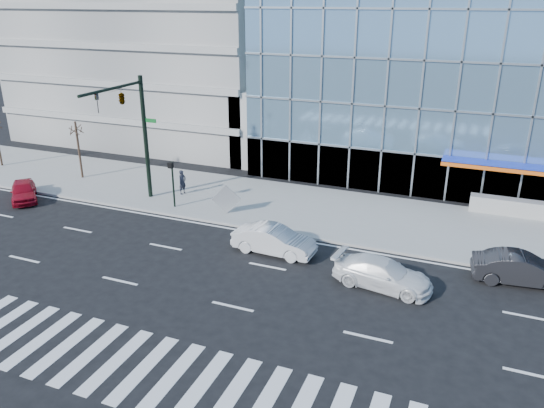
{
  "coord_description": "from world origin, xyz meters",
  "views": [
    {
      "loc": [
        9.09,
        -21.9,
        12.71
      ],
      "look_at": [
        -0.97,
        3.0,
        2.15
      ],
      "focal_mm": 35.0,
      "sensor_mm": 36.0,
      "label": 1
    }
  ],
  "objects": [
    {
      "name": "ground",
      "position": [
        0.0,
        0.0,
        0.0
      ],
      "size": [
        160.0,
        160.0,
        0.0
      ],
      "primitive_type": "plane",
      "color": "black",
      "rests_on": "ground"
    },
    {
      "name": "sidewalk",
      "position": [
        0.0,
        8.0,
        0.07
      ],
      "size": [
        120.0,
        8.0,
        0.15
      ],
      "primitive_type": "cube",
      "color": "gray",
      "rests_on": "ground"
    },
    {
      "name": "parking_garage",
      "position": [
        -20.0,
        26.0,
        10.0
      ],
      "size": [
        24.0,
        24.0,
        20.0
      ],
      "primitive_type": "cube",
      "color": "gray",
      "rests_on": "ground"
    },
    {
      "name": "ramp_block",
      "position": [
        -6.0,
        18.0,
        3.0
      ],
      "size": [
        6.0,
        8.0,
        6.0
      ],
      "primitive_type": "cube",
      "color": "gray",
      "rests_on": "ground"
    },
    {
      "name": "traffic_signal",
      "position": [
        -11.0,
        4.57,
        6.16
      ],
      "size": [
        1.14,
        5.74,
        8.0
      ],
      "color": "black",
      "rests_on": "sidewalk"
    },
    {
      "name": "ped_signal_post",
      "position": [
        -8.5,
        4.94,
        2.14
      ],
      "size": [
        0.3,
        0.33,
        3.0
      ],
      "color": "black",
      "rests_on": "sidewalk"
    },
    {
      "name": "street_tree_near",
      "position": [
        -18.0,
        7.5,
        3.78
      ],
      "size": [
        1.1,
        1.1,
        4.23
      ],
      "color": "#332319",
      "rests_on": "sidewalk"
    },
    {
      "name": "white_suv",
      "position": [
        5.72,
        0.19,
        0.67
      ],
      "size": [
        4.86,
        2.47,
        1.35
      ],
      "primitive_type": "imported",
      "rotation": [
        0.0,
        0.0,
        1.44
      ],
      "color": "white",
      "rests_on": "ground"
    },
    {
      "name": "white_sedan",
      "position": [
        -0.28,
        1.57,
        0.73
      ],
      "size": [
        4.5,
        1.75,
        1.46
      ],
      "primitive_type": "imported",
      "rotation": [
        0.0,
        0.0,
        1.52
      ],
      "color": "silver",
      "rests_on": "ground"
    },
    {
      "name": "dark_sedan",
      "position": [
        11.72,
        3.0,
        0.73
      ],
      "size": [
        4.59,
        2.06,
        1.46
      ],
      "primitive_type": "imported",
      "rotation": [
        0.0,
        0.0,
        1.69
      ],
      "color": "black",
      "rests_on": "ground"
    },
    {
      "name": "red_sedan",
      "position": [
        -18.63,
        2.58,
        0.65
      ],
      "size": [
        3.79,
        3.75,
        1.3
      ],
      "primitive_type": "imported",
      "rotation": [
        0.0,
        0.0,
        0.8
      ],
      "color": "maroon",
      "rests_on": "ground"
    },
    {
      "name": "pedestrian",
      "position": [
        -9.23,
        7.25,
        0.98
      ],
      "size": [
        0.54,
        0.69,
        1.66
      ],
      "primitive_type": "imported",
      "rotation": [
        0.0,
        0.0,
        1.32
      ],
      "color": "black",
      "rests_on": "sidewalk"
    },
    {
      "name": "tilted_panel",
      "position": [
        -4.92,
        5.26,
        1.07
      ],
      "size": [
        1.73,
        0.74,
        1.84
      ],
      "primitive_type": "cube",
      "rotation": [
        0.0,
        0.77,
        0.38
      ],
      "color": "#9E9E9E",
      "rests_on": "sidewalk"
    }
  ]
}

